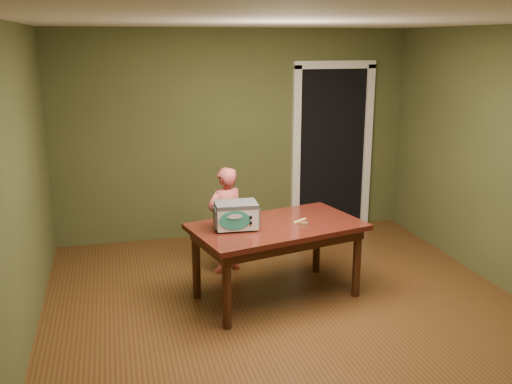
# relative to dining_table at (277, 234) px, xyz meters

# --- Properties ---
(floor) EXTENTS (5.00, 5.00, 0.00)m
(floor) POSITION_rel_dining_table_xyz_m (0.03, -0.52, -0.65)
(floor) COLOR brown
(floor) RESTS_ON ground
(room_shell) EXTENTS (4.52, 5.02, 2.61)m
(room_shell) POSITION_rel_dining_table_xyz_m (0.03, -0.52, 1.06)
(room_shell) COLOR #4C502A
(room_shell) RESTS_ON ground
(doorway) EXTENTS (1.10, 0.66, 2.25)m
(doorway) POSITION_rel_dining_table_xyz_m (1.33, 2.26, 0.41)
(doorway) COLOR black
(doorway) RESTS_ON ground
(dining_table) EXTENTS (1.77, 1.25, 0.75)m
(dining_table) POSITION_rel_dining_table_xyz_m (0.00, 0.00, 0.00)
(dining_table) COLOR #3E160E
(dining_table) RESTS_ON floor
(toy_oven) EXTENTS (0.43, 0.31, 0.25)m
(toy_oven) POSITION_rel_dining_table_xyz_m (-0.41, -0.03, 0.24)
(toy_oven) COLOR #4C4F54
(toy_oven) RESTS_ON dining_table
(baking_pan) EXTENTS (0.10, 0.10, 0.02)m
(baking_pan) POSITION_rel_dining_table_xyz_m (0.24, -0.07, 0.11)
(baking_pan) COLOR silver
(baking_pan) RESTS_ON dining_table
(spatula) EXTENTS (0.16, 0.12, 0.01)m
(spatula) POSITION_rel_dining_table_xyz_m (0.24, 0.05, 0.10)
(spatula) COLOR #EEE467
(spatula) RESTS_ON dining_table
(child) EXTENTS (0.49, 0.40, 1.16)m
(child) POSITION_rel_dining_table_xyz_m (-0.35, 0.77, -0.07)
(child) COLOR #D15656
(child) RESTS_ON floor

